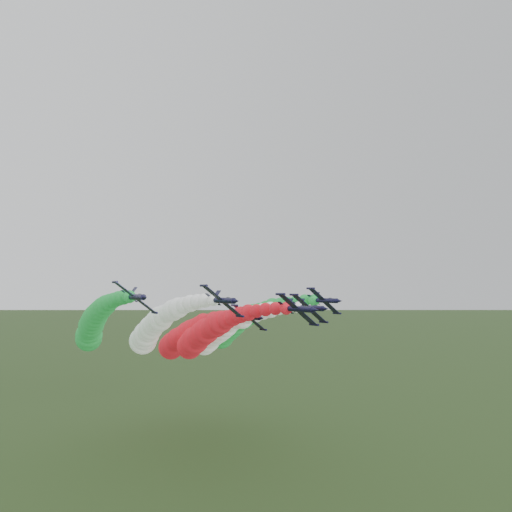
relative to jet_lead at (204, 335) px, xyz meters
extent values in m
cylinder|color=black|center=(-3.81, -43.18, 7.86)|extent=(1.42, 8.30, 1.42)
cone|color=black|center=(-3.81, -48.07, 7.86)|extent=(1.29, 1.66, 1.29)
cone|color=black|center=(-3.81, -38.67, 7.86)|extent=(1.29, 0.83, 1.29)
ellipsoid|color=black|center=(-3.59, -45.03, 8.15)|extent=(0.94, 1.73, 0.90)
cube|color=black|center=(-3.89, -43.37, 7.75)|extent=(7.15, 1.75, 5.39)
cylinder|color=black|center=(-7.44, -43.37, 10.40)|extent=(0.57, 2.40, 0.57)
cylinder|color=black|center=(-0.35, -43.37, 5.10)|extent=(0.57, 2.40, 0.57)
cube|color=black|center=(-3.18, -39.68, 8.71)|extent=(1.37, 1.38, 1.78)
cube|color=black|center=(-3.73, -39.68, 7.97)|extent=(2.86, 1.01, 2.17)
sphere|color=red|center=(-3.81, -39.96, 7.86)|extent=(2.27, 2.27, 2.27)
sphere|color=red|center=(-3.79, -36.59, 7.71)|extent=(2.39, 2.39, 2.39)
sphere|color=red|center=(-3.71, -33.23, 7.42)|extent=(2.55, 2.55, 2.55)
sphere|color=red|center=(-3.59, -29.86, 7.03)|extent=(2.65, 2.65, 2.65)
sphere|color=red|center=(-3.41, -26.50, 6.54)|extent=(3.34, 3.34, 3.34)
sphere|color=red|center=(-3.19, -23.13, 5.98)|extent=(3.45, 3.45, 3.45)
sphere|color=red|center=(-2.92, -19.77, 5.34)|extent=(3.68, 3.68, 3.68)
sphere|color=red|center=(-2.60, -16.41, 4.63)|extent=(4.14, 4.14, 4.14)
sphere|color=red|center=(-2.22, -13.04, 3.87)|extent=(5.24, 5.24, 5.24)
sphere|color=red|center=(-1.80, -9.68, 3.04)|extent=(5.63, 5.63, 5.63)
sphere|color=red|center=(-1.33, -6.31, 2.15)|extent=(5.14, 5.14, 5.14)
sphere|color=red|center=(-0.81, -2.95, 1.22)|extent=(6.20, 6.20, 6.20)
sphere|color=red|center=(-0.24, 0.42, 0.22)|extent=(6.28, 6.28, 6.28)
sphere|color=red|center=(0.38, 3.78, -0.82)|extent=(6.22, 6.22, 6.22)
sphere|color=red|center=(1.05, 7.15, -1.91)|extent=(7.14, 7.14, 7.14)
sphere|color=red|center=(1.77, 10.51, -3.05)|extent=(7.00, 7.00, 7.00)
sphere|color=red|center=(2.54, 13.88, -4.24)|extent=(6.99, 6.99, 6.99)
cylinder|color=black|center=(-14.25, -35.65, 9.28)|extent=(1.42, 8.30, 1.42)
cone|color=black|center=(-14.25, -40.54, 9.28)|extent=(1.29, 1.66, 1.29)
cone|color=black|center=(-14.25, -31.14, 9.28)|extent=(1.29, 0.83, 1.29)
ellipsoid|color=black|center=(-14.03, -37.50, 9.58)|extent=(0.94, 1.73, 0.90)
cube|color=black|center=(-14.34, -35.84, 9.17)|extent=(7.15, 1.75, 5.39)
cylinder|color=black|center=(-17.88, -35.84, 11.82)|extent=(0.57, 2.40, 0.57)
cylinder|color=black|center=(-10.79, -35.84, 6.52)|extent=(0.57, 2.40, 0.57)
cube|color=black|center=(-13.62, -32.15, 10.13)|extent=(1.37, 1.38, 1.78)
cube|color=black|center=(-14.17, -32.15, 9.39)|extent=(2.86, 1.01, 2.17)
sphere|color=white|center=(-14.25, -32.43, 9.28)|extent=(2.10, 2.10, 2.10)
sphere|color=white|center=(-14.23, -29.06, 9.14)|extent=(2.64, 2.64, 2.64)
sphere|color=white|center=(-14.15, -25.70, 8.85)|extent=(2.89, 2.89, 2.89)
sphere|color=white|center=(-14.03, -22.33, 8.45)|extent=(3.35, 3.35, 3.35)
sphere|color=white|center=(-13.86, -18.97, 7.96)|extent=(3.44, 3.44, 3.44)
sphere|color=white|center=(-13.63, -15.61, 7.40)|extent=(4.28, 4.28, 4.28)
sphere|color=white|center=(-13.36, -12.24, 6.76)|extent=(4.58, 4.58, 4.58)
sphere|color=white|center=(-13.04, -8.88, 6.06)|extent=(4.29, 4.29, 4.29)
sphere|color=white|center=(-12.67, -5.51, 5.29)|extent=(4.92, 4.92, 4.92)
sphere|color=white|center=(-12.24, -2.15, 4.46)|extent=(5.76, 5.76, 5.76)
sphere|color=white|center=(-11.77, 1.22, 3.58)|extent=(5.55, 5.55, 5.55)
sphere|color=white|center=(-11.25, 4.58, 2.64)|extent=(5.54, 5.54, 5.54)
sphere|color=white|center=(-10.68, 7.95, 1.65)|extent=(5.97, 5.97, 5.97)
sphere|color=white|center=(-10.06, 11.31, 0.60)|extent=(5.76, 5.76, 5.76)
sphere|color=white|center=(-9.39, 14.68, -0.49)|extent=(6.71, 6.71, 6.71)
sphere|color=white|center=(-8.68, 18.04, -1.63)|extent=(6.87, 6.87, 6.87)
sphere|color=white|center=(-7.91, 21.40, -2.81)|extent=(7.51, 7.51, 7.51)
cylinder|color=black|center=(4.06, -36.35, 7.66)|extent=(1.42, 8.30, 1.42)
cone|color=black|center=(4.06, -41.24, 7.66)|extent=(1.29, 1.66, 1.29)
cone|color=black|center=(4.06, -31.83, 7.66)|extent=(1.29, 0.83, 1.29)
ellipsoid|color=black|center=(4.28, -38.20, 7.96)|extent=(0.94, 1.73, 0.90)
cube|color=black|center=(3.98, -36.54, 7.55)|extent=(7.15, 1.75, 5.39)
cylinder|color=black|center=(0.44, -36.54, 10.20)|extent=(0.57, 2.40, 0.57)
cylinder|color=black|center=(7.52, -36.54, 4.90)|extent=(0.57, 2.40, 0.57)
cube|color=black|center=(4.70, -32.85, 8.51)|extent=(1.37, 1.38, 1.78)
cube|color=black|center=(4.15, -32.85, 7.77)|extent=(2.86, 1.01, 2.17)
sphere|color=white|center=(4.06, -33.13, 7.66)|extent=(2.25, 2.25, 2.25)
sphere|color=white|center=(4.09, -29.76, 7.52)|extent=(2.64, 2.64, 2.64)
sphere|color=white|center=(4.16, -26.40, 7.23)|extent=(2.74, 2.74, 2.74)
sphere|color=white|center=(4.29, -23.03, 6.83)|extent=(3.44, 3.44, 3.44)
sphere|color=white|center=(4.46, -19.67, 6.35)|extent=(3.61, 3.61, 3.61)
sphere|color=white|center=(4.68, -16.30, 5.78)|extent=(4.00, 4.00, 4.00)
sphere|color=white|center=(4.96, -12.94, 5.14)|extent=(3.67, 3.67, 3.67)
sphere|color=white|center=(5.28, -9.57, 4.44)|extent=(5.15, 5.15, 5.15)
sphere|color=white|center=(5.65, -6.21, 3.67)|extent=(4.23, 4.23, 4.23)
sphere|color=white|center=(6.07, -2.84, 2.85)|extent=(4.67, 4.67, 4.67)
sphere|color=white|center=(6.54, 0.52, 1.96)|extent=(5.80, 5.80, 5.80)
sphere|color=white|center=(7.06, 3.88, 1.02)|extent=(6.32, 6.32, 6.32)
sphere|color=white|center=(7.63, 7.25, 0.03)|extent=(6.57, 6.57, 6.57)
sphere|color=white|center=(8.25, 10.61, -1.01)|extent=(6.52, 6.52, 6.52)
sphere|color=white|center=(8.92, 13.98, -2.11)|extent=(6.35, 6.35, 6.35)
sphere|color=white|center=(9.64, 17.34, -3.25)|extent=(7.24, 7.24, 7.24)
sphere|color=white|center=(10.41, 20.71, -4.43)|extent=(7.08, 7.08, 7.08)
cylinder|color=black|center=(-26.77, -27.39, 9.87)|extent=(1.42, 8.30, 1.42)
cone|color=black|center=(-26.77, -32.28, 9.87)|extent=(1.29, 1.66, 1.29)
cone|color=black|center=(-26.77, -22.88, 9.87)|extent=(1.29, 0.83, 1.29)
ellipsoid|color=black|center=(-26.55, -29.24, 10.17)|extent=(0.94, 1.73, 0.90)
cube|color=black|center=(-26.85, -27.58, 9.76)|extent=(7.15, 1.75, 5.39)
cylinder|color=black|center=(-30.40, -27.58, 12.41)|extent=(0.57, 2.40, 0.57)
cylinder|color=black|center=(-23.31, -27.58, 7.11)|extent=(0.57, 2.40, 0.57)
cube|color=black|center=(-26.13, -23.89, 10.72)|extent=(1.37, 1.38, 1.78)
cube|color=black|center=(-26.69, -23.89, 9.98)|extent=(2.86, 1.01, 2.17)
sphere|color=green|center=(-26.77, -24.17, 9.87)|extent=(2.32, 2.32, 2.32)
sphere|color=green|center=(-26.74, -20.80, 9.73)|extent=(2.75, 2.75, 2.75)
sphere|color=green|center=(-26.67, -17.44, 9.44)|extent=(2.85, 2.85, 2.85)
sphere|color=green|center=(-26.55, -14.07, 9.04)|extent=(3.05, 3.05, 3.05)
sphere|color=green|center=(-26.37, -10.71, 8.56)|extent=(3.53, 3.53, 3.53)
sphere|color=green|center=(-26.15, -7.34, 7.99)|extent=(4.13, 4.13, 4.13)
sphere|color=green|center=(-25.88, -3.98, 7.35)|extent=(4.47, 4.47, 4.47)
sphere|color=green|center=(-25.55, -0.61, 6.65)|extent=(4.69, 4.69, 4.69)
sphere|color=green|center=(-25.18, 2.75, 5.88)|extent=(4.99, 4.99, 4.99)
sphere|color=green|center=(-24.76, 6.12, 5.05)|extent=(5.42, 5.42, 5.42)
sphere|color=green|center=(-24.29, 9.48, 4.17)|extent=(5.68, 5.68, 5.68)
sphere|color=green|center=(-23.77, 12.84, 3.23)|extent=(5.87, 5.87, 5.87)
sphere|color=green|center=(-23.20, 16.21, 2.24)|extent=(6.18, 6.18, 6.18)
sphere|color=green|center=(-22.58, 19.57, 1.20)|extent=(5.81, 5.81, 5.81)
sphere|color=green|center=(-21.91, 22.94, 0.10)|extent=(6.05, 6.05, 6.05)
sphere|color=green|center=(-21.19, 26.30, -1.04)|extent=(7.01, 7.01, 7.01)
sphere|color=green|center=(-20.42, 29.67, -2.22)|extent=(7.08, 7.08, 7.08)
cylinder|color=black|center=(12.91, -30.21, 8.85)|extent=(1.42, 8.30, 1.42)
cone|color=black|center=(12.91, -35.09, 8.85)|extent=(1.29, 1.66, 1.29)
cone|color=black|center=(12.91, -25.69, 8.85)|extent=(1.29, 0.83, 1.29)
ellipsoid|color=black|center=(13.13, -32.05, 9.15)|extent=(0.94, 1.73, 0.90)
cube|color=black|center=(12.82, -30.39, 8.74)|extent=(7.15, 1.75, 5.39)
cylinder|color=black|center=(9.28, -30.39, 11.39)|extent=(0.57, 2.40, 0.57)
cylinder|color=black|center=(16.37, -30.39, 6.09)|extent=(0.57, 2.40, 0.57)
cube|color=black|center=(13.54, -26.70, 9.70)|extent=(1.37, 1.38, 1.78)
cube|color=black|center=(12.99, -26.70, 8.97)|extent=(2.86, 1.01, 2.17)
sphere|color=green|center=(12.91, -26.98, 8.85)|extent=(2.54, 2.54, 2.54)
sphere|color=green|center=(12.93, -23.62, 8.71)|extent=(2.73, 2.73, 2.73)
sphere|color=green|center=(13.00, -20.25, 8.42)|extent=(2.66, 2.66, 2.66)
sphere|color=green|center=(13.13, -16.89, 8.02)|extent=(2.89, 2.89, 2.89)
sphere|color=green|center=(13.30, -13.52, 7.54)|extent=(3.29, 3.29, 3.29)
sphere|color=green|center=(13.52, -10.16, 6.97)|extent=(4.19, 4.19, 4.19)
sphere|color=green|center=(13.80, -6.79, 6.34)|extent=(4.02, 4.02, 4.02)
sphere|color=green|center=(14.12, -3.43, 5.63)|extent=(4.24, 4.24, 4.24)
sphere|color=green|center=(14.49, -0.07, 4.86)|extent=(5.10, 5.10, 5.10)
sphere|color=green|center=(14.91, 3.30, 4.04)|extent=(5.08, 5.08, 5.08)
sphere|color=green|center=(15.38, 6.66, 3.15)|extent=(5.76, 5.76, 5.76)
sphere|color=green|center=(15.90, 10.03, 2.21)|extent=(5.41, 5.41, 5.41)
sphere|color=green|center=(16.47, 13.39, 1.22)|extent=(6.47, 6.47, 6.47)
sphere|color=green|center=(17.09, 16.76, 0.18)|extent=(6.97, 6.97, 6.97)
sphere|color=green|center=(17.76, 20.12, -0.91)|extent=(7.19, 7.19, 7.19)
sphere|color=green|center=(18.48, 23.49, -2.05)|extent=(7.42, 7.42, 7.42)
sphere|color=green|center=(19.25, 26.85, -3.24)|extent=(8.02, 8.02, 8.02)
cylinder|color=black|center=(-0.02, -21.25, 5.36)|extent=(1.42, 8.30, 1.42)
cone|color=black|center=(-0.02, -26.13, 5.36)|extent=(1.29, 1.66, 1.29)
cone|color=black|center=(-0.02, -16.73, 5.36)|extent=(1.29, 0.83, 1.29)
ellipsoid|color=black|center=(0.20, -23.09, 5.65)|extent=(0.94, 1.73, 0.90)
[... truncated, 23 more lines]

